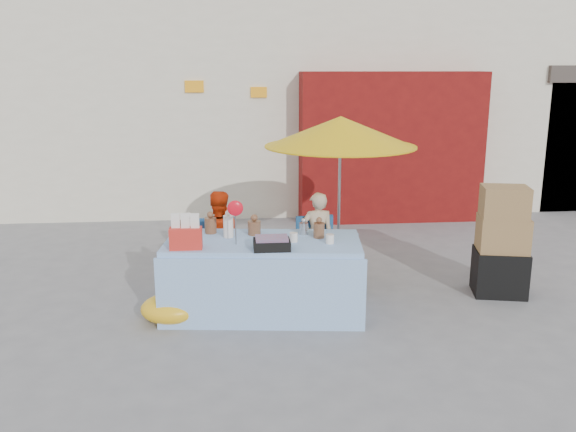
{
  "coord_description": "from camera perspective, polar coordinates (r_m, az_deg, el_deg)",
  "views": [
    {
      "loc": [
        -0.58,
        -6.23,
        2.7
      ],
      "look_at": [
        0.05,
        0.6,
        1.0
      ],
      "focal_mm": 38.0,
      "sensor_mm": 36.0,
      "label": 1
    }
  ],
  "objects": [
    {
      "name": "box_stack",
      "position": [
        7.71,
        19.36,
        -2.59
      ],
      "size": [
        0.69,
        0.61,
        1.33
      ],
      "rotation": [
        0.0,
        0.0,
        -0.21
      ],
      "color": "black",
      "rests_on": "ground"
    },
    {
      "name": "ground",
      "position": [
        6.82,
        0.03,
        -9.42
      ],
      "size": [
        80.0,
        80.0,
        0.0
      ],
      "primitive_type": "plane",
      "color": "slate",
      "rests_on": "ground"
    },
    {
      "name": "chair_left",
      "position": [
        7.63,
        -6.54,
        -4.88
      ],
      "size": [
        0.53,
        0.52,
        0.85
      ],
      "rotation": [
        0.0,
        0.0,
        0.11
      ],
      "color": "navy",
      "rests_on": "ground"
    },
    {
      "name": "backdrop",
      "position": [
        13.8,
        -0.73,
        15.58
      ],
      "size": [
        14.0,
        8.0,
        7.8
      ],
      "color": "silver",
      "rests_on": "ground"
    },
    {
      "name": "vendor_orange",
      "position": [
        7.65,
        -6.58,
        -2.09
      ],
      "size": [
        0.63,
        0.52,
        1.2
      ],
      "primitive_type": "imported",
      "rotation": [
        0.0,
        0.0,
        3.26
      ],
      "color": "red",
      "rests_on": "ground"
    },
    {
      "name": "tarp_bundle",
      "position": [
        6.76,
        -10.7,
        -8.47
      ],
      "size": [
        0.84,
        0.76,
        0.31
      ],
      "primitive_type": "ellipsoid",
      "rotation": [
        0.0,
        0.0,
        0.36
      ],
      "color": "yellow",
      "rests_on": "ground"
    },
    {
      "name": "chair_right",
      "position": [
        7.69,
        2.83,
        -4.63
      ],
      "size": [
        0.53,
        0.52,
        0.85
      ],
      "rotation": [
        0.0,
        0.0,
        0.11
      ],
      "color": "navy",
      "rests_on": "ground"
    },
    {
      "name": "vendor_beige",
      "position": [
        7.72,
        2.74,
        -2.01
      ],
      "size": [
        0.45,
        0.33,
        1.17
      ],
      "primitive_type": "imported",
      "rotation": [
        0.0,
        0.0,
        3.26
      ],
      "color": "#C6AE8C",
      "rests_on": "ground"
    },
    {
      "name": "umbrella",
      "position": [
        7.67,
        4.94,
        7.81
      ],
      "size": [
        1.9,
        1.9,
        2.09
      ],
      "color": "gray",
      "rests_on": "ground"
    },
    {
      "name": "market_table",
      "position": [
        6.81,
        -2.39,
        -5.58
      ],
      "size": [
        2.28,
        1.26,
        1.32
      ],
      "rotation": [
        0.0,
        0.0,
        -0.11
      ],
      "color": "#97C1F3",
      "rests_on": "ground"
    }
  ]
}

